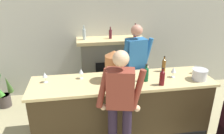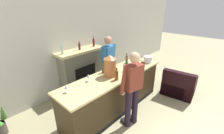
{
  "view_description": "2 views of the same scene",
  "coord_description": "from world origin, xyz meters",
  "px_view_note": "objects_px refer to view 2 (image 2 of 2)",
  "views": [
    {
      "loc": [
        -0.59,
        -0.14,
        2.53
      ],
      "look_at": [
        -0.05,
        3.24,
        1.12
      ],
      "focal_mm": 35.0,
      "sensor_mm": 36.0,
      "label": 1
    },
    {
      "loc": [
        -2.35,
        0.82,
        2.54
      ],
      "look_at": [
        0.16,
        3.13,
        1.1
      ],
      "focal_mm": 24.0,
      "sensor_mm": 36.0,
      "label": 2
    }
  ],
  "objects_px": {
    "person_bartender": "(108,65)",
    "wine_glass_front_right": "(142,56)",
    "armchair_black": "(178,86)",
    "wine_bottle_chardonnay_pale": "(108,66)",
    "wine_bottle_riesling_slim": "(137,65)",
    "wine_glass_mid_counter": "(66,87)",
    "person_customer": "(133,88)",
    "copper_dispenser": "(110,66)",
    "fireplace_stone": "(81,70)",
    "wine_bottle_rose_blush": "(103,68)",
    "wine_bottle_merlot_tall": "(117,75)",
    "wine_glass_near_bucket": "(136,60)",
    "wine_glass_back_row": "(88,76)",
    "wine_bottle_burgundy_dark": "(127,59)",
    "ice_bucket_steel": "(148,59)",
    "wine_bottle_port_short": "(127,66)"
  },
  "relations": [
    {
      "from": "fireplace_stone",
      "to": "wine_bottle_merlot_tall",
      "type": "xyz_separation_m",
      "value": [
        -0.22,
        -1.61,
        0.45
      ]
    },
    {
      "from": "wine_bottle_rose_blush",
      "to": "wine_glass_front_right",
      "type": "relative_size",
      "value": 1.74
    },
    {
      "from": "wine_bottle_merlot_tall",
      "to": "wine_glass_near_bucket",
      "type": "relative_size",
      "value": 1.59
    },
    {
      "from": "wine_bottle_port_short",
      "to": "wine_bottle_chardonnay_pale",
      "type": "height_order",
      "value": "wine_bottle_chardonnay_pale"
    },
    {
      "from": "person_bartender",
      "to": "copper_dispenser",
      "type": "xyz_separation_m",
      "value": [
        -0.5,
        -0.53,
        0.26
      ]
    },
    {
      "from": "fireplace_stone",
      "to": "wine_bottle_rose_blush",
      "type": "relative_size",
      "value": 5.78
    },
    {
      "from": "fireplace_stone",
      "to": "armchair_black",
      "type": "bearing_deg",
      "value": -52.85
    },
    {
      "from": "wine_bottle_riesling_slim",
      "to": "wine_bottle_rose_blush",
      "type": "distance_m",
      "value": 0.86
    },
    {
      "from": "wine_glass_near_bucket",
      "to": "wine_glass_back_row",
      "type": "bearing_deg",
      "value": 172.79
    },
    {
      "from": "fireplace_stone",
      "to": "armchair_black",
      "type": "height_order",
      "value": "fireplace_stone"
    },
    {
      "from": "fireplace_stone",
      "to": "person_bartender",
      "type": "distance_m",
      "value": 0.95
    },
    {
      "from": "wine_glass_back_row",
      "to": "wine_glass_front_right",
      "type": "height_order",
      "value": "wine_glass_back_row"
    },
    {
      "from": "copper_dispenser",
      "to": "wine_bottle_burgundy_dark",
      "type": "bearing_deg",
      "value": 13.4
    },
    {
      "from": "wine_bottle_riesling_slim",
      "to": "wine_glass_front_right",
      "type": "distance_m",
      "value": 0.78
    },
    {
      "from": "armchair_black",
      "to": "wine_glass_front_right",
      "type": "distance_m",
      "value": 1.43
    },
    {
      "from": "person_bartender",
      "to": "wine_glass_front_right",
      "type": "height_order",
      "value": "person_bartender"
    },
    {
      "from": "armchair_black",
      "to": "wine_glass_front_right",
      "type": "bearing_deg",
      "value": 117.16
    },
    {
      "from": "wine_glass_mid_counter",
      "to": "ice_bucket_steel",
      "type": "bearing_deg",
      "value": -6.86
    },
    {
      "from": "person_customer",
      "to": "person_bartender",
      "type": "relative_size",
      "value": 0.97
    },
    {
      "from": "fireplace_stone",
      "to": "wine_bottle_chardonnay_pale",
      "type": "height_order",
      "value": "fireplace_stone"
    },
    {
      "from": "wine_bottle_burgundy_dark",
      "to": "person_customer",
      "type": "bearing_deg",
      "value": -136.98
    },
    {
      "from": "armchair_black",
      "to": "copper_dispenser",
      "type": "relative_size",
      "value": 1.91
    },
    {
      "from": "wine_bottle_rose_blush",
      "to": "wine_bottle_merlot_tall",
      "type": "xyz_separation_m",
      "value": [
        -0.06,
        -0.48,
        0.0
      ]
    },
    {
      "from": "wine_glass_near_bucket",
      "to": "wine_glass_front_right",
      "type": "xyz_separation_m",
      "value": [
        0.43,
        0.08,
        -0.02
      ]
    },
    {
      "from": "wine_bottle_port_short",
      "to": "wine_glass_front_right",
      "type": "xyz_separation_m",
      "value": [
        0.92,
        0.15,
        -0.02
      ]
    },
    {
      "from": "armchair_black",
      "to": "wine_glass_front_right",
      "type": "xyz_separation_m",
      "value": [
        -0.53,
        1.03,
        0.83
      ]
    },
    {
      "from": "wine_bottle_chardonnay_pale",
      "to": "wine_glass_near_bucket",
      "type": "bearing_deg",
      "value": -15.18
    },
    {
      "from": "wine_bottle_merlot_tall",
      "to": "wine_glass_front_right",
      "type": "xyz_separation_m",
      "value": [
        1.47,
        0.29,
        -0.02
      ]
    },
    {
      "from": "person_customer",
      "to": "wine_bottle_merlot_tall",
      "type": "xyz_separation_m",
      "value": [
        -0.03,
        0.42,
        0.17
      ]
    },
    {
      "from": "wine_bottle_rose_blush",
      "to": "wine_glass_mid_counter",
      "type": "xyz_separation_m",
      "value": [
        -1.08,
        -0.13,
        -0.0
      ]
    },
    {
      "from": "armchair_black",
      "to": "wine_glass_mid_counter",
      "type": "xyz_separation_m",
      "value": [
        -3.02,
        1.09,
        0.85
      ]
    },
    {
      "from": "wine_bottle_riesling_slim",
      "to": "wine_glass_back_row",
      "type": "distance_m",
      "value": 1.29
    },
    {
      "from": "wine_bottle_burgundy_dark",
      "to": "wine_bottle_merlot_tall",
      "type": "bearing_deg",
      "value": -154.37
    },
    {
      "from": "wine_glass_back_row",
      "to": "ice_bucket_steel",
      "type": "bearing_deg",
      "value": -10.33
    },
    {
      "from": "person_customer",
      "to": "wine_bottle_burgundy_dark",
      "type": "height_order",
      "value": "person_customer"
    },
    {
      "from": "person_customer",
      "to": "copper_dispenser",
      "type": "bearing_deg",
      "value": 87.34
    },
    {
      "from": "person_customer",
      "to": "person_bartender",
      "type": "distance_m",
      "value": 1.31
    },
    {
      "from": "person_customer",
      "to": "wine_bottle_rose_blush",
      "type": "relative_size",
      "value": 6.09
    },
    {
      "from": "wine_bottle_chardonnay_pale",
      "to": "wine_bottle_merlot_tall",
      "type": "bearing_deg",
      "value": -111.53
    },
    {
      "from": "person_customer",
      "to": "wine_glass_front_right",
      "type": "distance_m",
      "value": 1.62
    },
    {
      "from": "person_customer",
      "to": "copper_dispenser",
      "type": "xyz_separation_m",
      "value": [
        0.03,
        0.67,
        0.3
      ]
    },
    {
      "from": "person_bartender",
      "to": "wine_glass_mid_counter",
      "type": "height_order",
      "value": "person_bartender"
    },
    {
      "from": "wine_bottle_port_short",
      "to": "wine_glass_near_bucket",
      "type": "relative_size",
      "value": 1.6
    },
    {
      "from": "armchair_black",
      "to": "wine_bottle_riesling_slim",
      "type": "height_order",
      "value": "wine_bottle_riesling_slim"
    },
    {
      "from": "armchair_black",
      "to": "wine_bottle_riesling_slim",
      "type": "bearing_deg",
      "value": 150.26
    },
    {
      "from": "wine_glass_mid_counter",
      "to": "wine_bottle_riesling_slim",
      "type": "bearing_deg",
      "value": -12.04
    },
    {
      "from": "wine_bottle_chardonnay_pale",
      "to": "person_bartender",
      "type": "bearing_deg",
      "value": 41.58
    },
    {
      "from": "wine_bottle_port_short",
      "to": "wine_glass_back_row",
      "type": "xyz_separation_m",
      "value": [
        -1.01,
        0.25,
        -0.01
      ]
    },
    {
      "from": "copper_dispenser",
      "to": "wine_bottle_merlot_tall",
      "type": "xyz_separation_m",
      "value": [
        -0.06,
        -0.25,
        -0.12
      ]
    },
    {
      "from": "wine_bottle_chardonnay_pale",
      "to": "wine_bottle_riesling_slim",
      "type": "bearing_deg",
      "value": -39.26
    }
  ]
}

